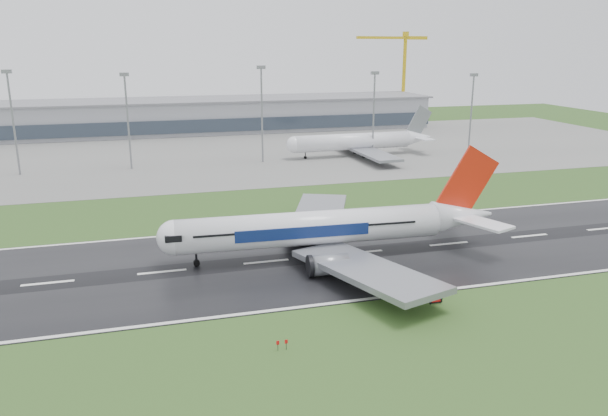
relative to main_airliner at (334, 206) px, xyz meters
name	(u,v)px	position (x,y,z in m)	size (l,w,h in m)	color
ground	(266,262)	(-14.02, -0.05, -10.31)	(520.00, 520.00, 0.00)	#28491A
runway	(266,262)	(-14.02, -0.05, -10.26)	(400.00, 45.00, 0.10)	black
apron	(200,153)	(-14.02, 124.95, -10.27)	(400.00, 130.00, 0.08)	slate
terminal	(186,116)	(-14.02, 184.95, -2.81)	(240.00, 36.00, 15.00)	gray
main_airliner	(334,206)	(0.00, 0.00, 0.00)	(69.18, 65.88, 20.42)	white
parked_airliner	(359,133)	(43.87, 102.38, -1.39)	(60.31, 56.15, 17.68)	white
tower_crane	(404,77)	(107.11, 199.95, 13.47)	(48.48, 2.64, 47.57)	gold
runway_sign	(436,301)	(8.90, -26.53, -9.79)	(2.30, 0.26, 1.04)	black
floodmast_1	(14,125)	(-75.05, 99.95, 5.94)	(0.64, 0.64, 32.50)	gray
floodmast_2	(128,124)	(-39.82, 99.95, 5.26)	(0.64, 0.64, 31.14)	gray
floodmast_3	(262,117)	(6.07, 99.95, 6.18)	(0.64, 0.64, 32.98)	gray
floodmast_4	(374,116)	(48.76, 99.95, 4.95)	(0.64, 0.64, 30.53)	gray
floodmast_5	(471,114)	(89.99, 99.95, 4.33)	(0.64, 0.64, 29.29)	gray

